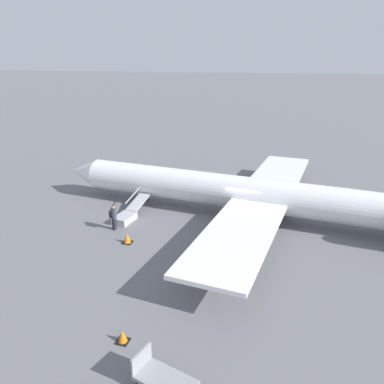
# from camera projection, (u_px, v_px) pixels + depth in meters

# --- Properties ---
(ground_plane) EXTENTS (600.00, 600.00, 0.00)m
(ground_plane) POSITION_uv_depth(u_px,v_px,m) (244.00, 217.00, 27.80)
(ground_plane) COLOR slate
(airplane_main) EXTENTS (31.59, 24.27, 6.33)m
(airplane_main) POSITION_uv_depth(u_px,v_px,m) (258.00, 194.00, 26.83)
(airplane_main) COLOR white
(airplane_main) RESTS_ON ground
(boarding_stairs) EXTENTS (1.37, 4.09, 1.61)m
(boarding_stairs) POSITION_uv_depth(u_px,v_px,m) (127.00, 215.00, 27.17)
(boarding_stairs) COLOR #B2B2B7
(boarding_stairs) RESTS_ON ground
(passenger) EXTENTS (0.36, 0.55, 1.74)m
(passenger) POSITION_uv_depth(u_px,v_px,m) (114.00, 216.00, 25.35)
(passenger) COLOR #23232D
(passenger) RESTS_ON ground
(luggage_cart) EXTENTS (2.40, 1.61, 1.22)m
(luggage_cart) POSITION_uv_depth(u_px,v_px,m) (163.00, 378.00, 13.16)
(luggage_cart) COLOR gray
(luggage_cart) RESTS_ON ground
(traffic_cone_near_stairs) EXTENTS (0.63, 0.63, 0.69)m
(traffic_cone_near_stairs) POSITION_uv_depth(u_px,v_px,m) (127.00, 238.00, 23.76)
(traffic_cone_near_stairs) COLOR black
(traffic_cone_near_stairs) RESTS_ON ground
(traffic_cone_near_cart) EXTENTS (0.53, 0.53, 0.58)m
(traffic_cone_near_cart) POSITION_uv_depth(u_px,v_px,m) (122.00, 336.00, 15.43)
(traffic_cone_near_cart) COLOR black
(traffic_cone_near_cart) RESTS_ON ground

